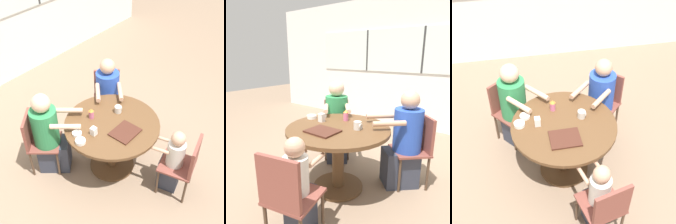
{
  "view_description": "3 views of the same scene",
  "coord_description": "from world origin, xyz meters",
  "views": [
    {
      "loc": [
        -2.19,
        -1.8,
        3.34
      ],
      "look_at": [
        0.0,
        0.0,
        0.95
      ],
      "focal_mm": 50.0,
      "sensor_mm": 36.0,
      "label": 1
    },
    {
      "loc": [
        1.46,
        -1.85,
        1.58
      ],
      "look_at": [
        0.0,
        0.0,
        0.95
      ],
      "focal_mm": 35.0,
      "sensor_mm": 36.0,
      "label": 2
    },
    {
      "loc": [
        -0.47,
        -2.46,
        3.15
      ],
      "look_at": [
        0.0,
        0.0,
        0.95
      ],
      "focal_mm": 50.0,
      "sensor_mm": 36.0,
      "label": 3
    }
  ],
  "objects": [
    {
      "name": "food_tray_dark",
      "position": [
        -0.03,
        -0.23,
        0.78
      ],
      "size": [
        0.33,
        0.27,
        0.02
      ],
      "color": "#472319",
      "rests_on": "dining_table"
    },
    {
      "name": "sippy_cup",
      "position": [
        -0.08,
        0.26,
        0.84
      ],
      "size": [
        0.07,
        0.07,
        0.14
      ],
      "color": "#CC668C",
      "rests_on": "dining_table"
    },
    {
      "name": "person_woman_green_shirt",
      "position": [
        -0.51,
        0.61,
        0.54
      ],
      "size": [
        0.63,
        0.67,
        1.2
      ],
      "rotation": [
        0.0,
        0.0,
        -2.45
      ],
      "color": "#333847",
      "rests_on": "ground_plane"
    },
    {
      "name": "milk_carton_small",
      "position": [
        -0.29,
        0.04,
        0.82
      ],
      "size": [
        0.06,
        0.06,
        0.1
      ],
      "color": "silver",
      "rests_on": "dining_table"
    },
    {
      "name": "chair_for_man_blue_shirt",
      "position": [
        0.7,
        0.67,
        0.52
      ],
      "size": [
        0.57,
        0.57,
        0.87
      ],
      "rotation": [
        0.0,
        0.0,
        -3.95
      ],
      "color": "brown",
      "rests_on": "ground_plane"
    },
    {
      "name": "dining_table",
      "position": [
        0.0,
        0.0,
        0.59
      ],
      "size": [
        1.18,
        1.18,
        0.77
      ],
      "color": "brown",
      "rests_on": "ground_plane"
    },
    {
      "name": "coffee_mug",
      "position": [
        0.22,
        0.08,
        0.82
      ],
      "size": [
        0.09,
        0.09,
        0.09
      ],
      "color": "beige",
      "rests_on": "dining_table"
    },
    {
      "name": "chair_for_woman_green_shirt",
      "position": [
        -0.61,
        0.74,
        0.52
      ],
      "size": [
        0.56,
        0.56,
        0.87
      ],
      "rotation": [
        0.0,
        0.0,
        -2.45
      ],
      "color": "brown",
      "rests_on": "ground_plane"
    },
    {
      "name": "bowl_white_shallow",
      "position": [
        -0.49,
        0.07,
        0.79
      ],
      "size": [
        0.12,
        0.12,
        0.04
      ],
      "color": "white",
      "rests_on": "dining_table"
    },
    {
      "name": "chair_for_toddler",
      "position": [
        0.23,
        -0.93,
        0.52
      ],
      "size": [
        0.48,
        0.48,
        0.87
      ],
      "rotation": [
        0.0,
        0.0,
        0.24
      ],
      "color": "brown",
      "rests_on": "ground_plane"
    },
    {
      "name": "bowl_cereal",
      "position": [
        -0.42,
        0.19,
        0.79
      ],
      "size": [
        0.11,
        0.11,
        0.03
      ],
      "color": "white",
      "rests_on": "dining_table"
    },
    {
      "name": "ground_plane",
      "position": [
        0.0,
        0.0,
        0.0
      ],
      "size": [
        16.0,
        16.0,
        0.0
      ],
      "primitive_type": "plane",
      "color": "#8C725B"
    },
    {
      "name": "person_man_blue_shirt",
      "position": [
        0.57,
        0.55,
        0.53
      ],
      "size": [
        0.66,
        0.66,
        1.18
      ],
      "rotation": [
        0.0,
        0.0,
        -3.95
      ],
      "color": "#333847",
      "rests_on": "ground_plane"
    },
    {
      "name": "person_toddler",
      "position": [
        0.19,
        -0.78,
        0.44
      ],
      "size": [
        0.29,
        0.42,
        0.95
      ],
      "rotation": [
        0.0,
        0.0,
        0.24
      ],
      "color": "#333847",
      "rests_on": "ground_plane"
    }
  ]
}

